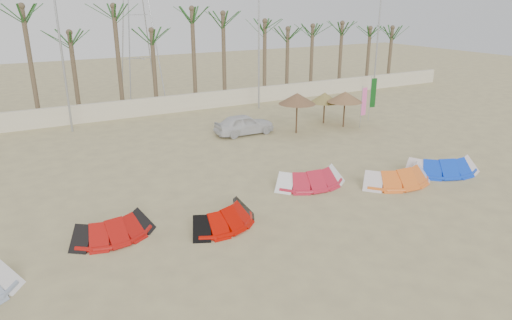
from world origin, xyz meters
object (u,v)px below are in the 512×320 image
parasol_mid (345,97)px  kite_red_mid (222,214)px  kite_red_left (111,226)px  parasol_right (325,98)px  car (244,124)px  kite_orange (394,173)px  kite_red_right (307,176)px  parasol_left (297,99)px  kite_blue (438,164)px

parasol_mid → kite_red_mid: bearing=-145.8°
kite_red_left → parasol_right: size_ratio=1.43×
kite_red_left → car: car is taller
kite_red_mid → parasol_mid: (13.26, 9.00, 1.64)m
kite_orange → parasol_mid: 10.11m
kite_red_left → parasol_right: bearing=29.4°
kite_red_right → parasol_mid: bearing=42.0°
parasol_left → car: (-3.07, 1.38, -1.60)m
parasol_mid → kite_orange: bearing=-115.8°
kite_red_left → parasol_mid: parasol_mid is taller
kite_red_right → kite_orange: bearing=-24.6°
kite_orange → parasol_mid: (4.34, 8.98, 1.64)m
parasol_left → kite_orange: bearing=-94.2°
parasol_left → kite_red_mid: bearing=-136.0°
kite_red_mid → kite_red_right: same height
kite_blue → parasol_right: parasol_right is taller
kite_red_right → kite_blue: same height
parasol_right → car: size_ratio=0.56×
kite_red_mid → parasol_left: bearing=44.0°
kite_orange → kite_red_right: bearing=155.4°
kite_orange → kite_blue: bearing=-1.4°
parasol_mid → parasol_left: bearing=176.1°
parasol_left → parasol_mid: 3.68m
kite_red_left → parasol_mid: (17.14, 7.91, 1.64)m
parasol_mid → car: bearing=166.4°
kite_red_left → kite_orange: size_ratio=0.82×
kite_blue → parasol_mid: size_ratio=1.68×
car → kite_orange: bearing=-166.9°
kite_red_right → kite_blue: size_ratio=0.87×
kite_red_right → kite_orange: same height
kite_red_left → car: size_ratio=0.81×
parasol_right → kite_blue: bearing=-94.6°
kite_red_right → car: (1.34, 8.90, 0.24)m
kite_red_mid → car: 12.48m
kite_orange → parasol_mid: parasol_mid is taller
kite_blue → kite_red_right: bearing=165.0°
kite_red_right → parasol_right: 11.56m
kite_red_right → parasol_left: size_ratio=1.34×
kite_red_mid → kite_red_right: 5.46m
kite_red_right → parasol_mid: (8.08, 7.26, 1.64)m
kite_red_right → kite_orange: (3.74, -1.72, 0.00)m
parasol_left → kite_blue: bearing=-76.4°
kite_red_left → parasol_mid: bearing=24.8°
kite_red_left → parasol_left: parasol_left is taller
kite_red_left → kite_red_mid: same height
parasol_mid → kite_red_right: bearing=-138.0°
kite_red_mid → kite_blue: bearing=-0.2°
kite_orange → parasol_right: size_ratio=1.74×
kite_orange → kite_blue: (2.92, -0.07, 0.00)m
kite_red_left → parasol_mid: 18.95m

